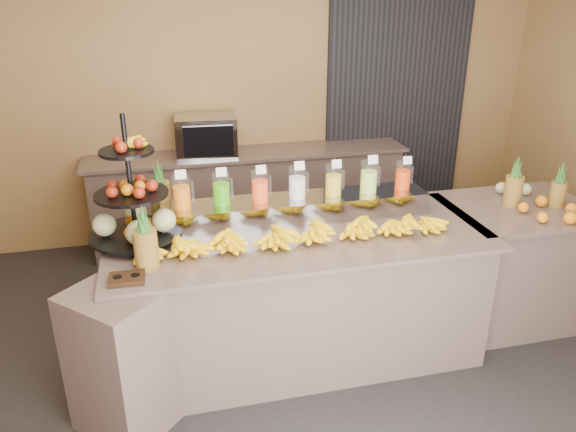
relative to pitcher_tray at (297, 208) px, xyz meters
name	(u,v)px	position (x,y,z in m)	size (l,w,h in m)	color
ground	(310,379)	(-0.05, -0.58, -1.01)	(6.00, 6.00, 0.00)	black
room_envelope	(310,75)	(0.14, 0.21, 0.87)	(6.04, 5.02, 2.82)	olive
buffet_counter	(284,301)	(-0.17, -0.32, -0.54)	(2.75, 1.25, 0.93)	gray
right_counter	(510,262)	(1.65, -0.18, -0.54)	(1.08, 0.88, 0.93)	gray
back_ledge	(250,197)	(-0.05, 1.67, -0.54)	(3.10, 0.55, 0.93)	gray
pitcher_tray	(297,208)	(0.00, 0.00, 0.00)	(1.85, 0.30, 0.15)	gray
juice_pitcher_orange_a	(182,194)	(-0.78, 0.00, 0.17)	(0.12, 0.12, 0.29)	silver
juice_pitcher_green	(221,191)	(-0.52, 0.00, 0.17)	(0.12, 0.12, 0.29)	silver
juice_pitcher_orange_b	(260,188)	(-0.26, 0.00, 0.17)	(0.12, 0.12, 0.28)	silver
juice_pitcher_milk	(297,185)	(0.00, 0.00, 0.17)	(0.12, 0.12, 0.29)	silver
juice_pitcher_lemon	(333,182)	(0.26, 0.00, 0.17)	(0.12, 0.12, 0.28)	silver
juice_pitcher_lime	(369,178)	(0.52, 0.00, 0.17)	(0.12, 0.13, 0.29)	silver
juice_pitcher_orange_c	(403,177)	(0.78, 0.00, 0.16)	(0.11, 0.11, 0.26)	silver
banana_heap	(296,230)	(-0.10, -0.37, 0.00)	(2.08, 0.19, 0.17)	yellow
fruit_stand	(139,210)	(-1.05, -0.11, 0.14)	(0.66, 0.66, 0.82)	black
condiment_caddy	(127,279)	(-1.14, -0.64, -0.06)	(0.19, 0.15, 0.03)	black
pineapple_left_a	(146,245)	(-1.02, -0.50, 0.07)	(0.14, 0.14, 0.39)	brown
pineapple_left_b	(161,197)	(-0.92, 0.21, 0.09)	(0.14, 0.14, 0.43)	brown
right_fruit_pile	(541,201)	(1.73, -0.28, 0.00)	(0.42, 0.41, 0.22)	brown
oven_warmer	(206,136)	(-0.45, 1.67, 0.11)	(0.56, 0.39, 0.37)	gray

